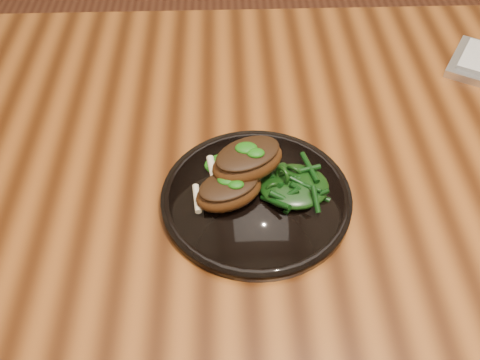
% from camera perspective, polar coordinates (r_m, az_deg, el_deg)
% --- Properties ---
extents(desk, '(1.60, 0.80, 0.75)m').
position_cam_1_polar(desk, '(0.95, 17.27, 0.84)').
color(desk, '#371806').
rests_on(desk, ground).
extents(plate, '(0.27, 0.27, 0.02)m').
position_cam_1_polar(plate, '(0.75, 1.75, -1.88)').
color(plate, black).
rests_on(plate, desk).
extents(lamb_chop_front, '(0.11, 0.10, 0.04)m').
position_cam_1_polar(lamb_chop_front, '(0.72, -1.23, -1.09)').
color(lamb_chop_front, '#47240D').
rests_on(lamb_chop_front, plate).
extents(lamb_chop_back, '(0.13, 0.11, 0.05)m').
position_cam_1_polar(lamb_chop_back, '(0.73, 0.77, 2.13)').
color(lamb_chop_back, '#47240D').
rests_on(lamb_chop_back, plate).
extents(herb_smear, '(0.08, 0.05, 0.00)m').
position_cam_1_polar(herb_smear, '(0.78, -0.91, 1.66)').
color(herb_smear, '#0A4307').
rests_on(herb_smear, plate).
extents(greens_heap, '(0.10, 0.09, 0.04)m').
position_cam_1_polar(greens_heap, '(0.74, 5.82, -0.32)').
color(greens_heap, black).
rests_on(greens_heap, plate).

